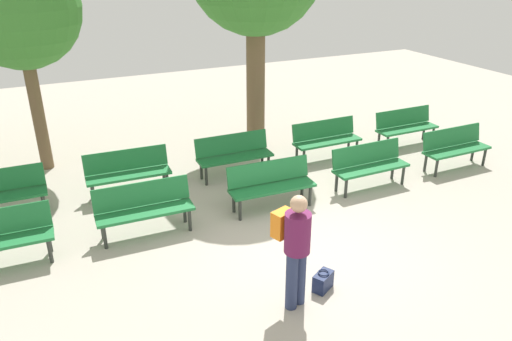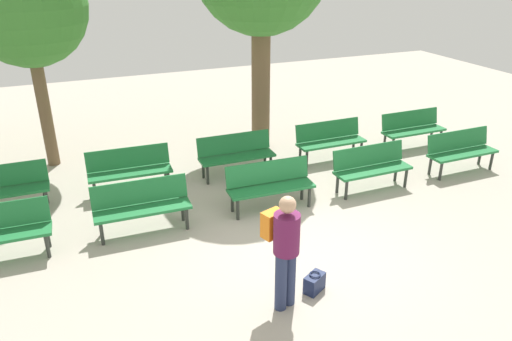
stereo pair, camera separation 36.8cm
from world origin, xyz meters
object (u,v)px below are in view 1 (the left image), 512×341
(bench_r0_c2, at_px, (271,183))
(tree_2, at_px, (18,9))
(bench_r1_c1, at_px, (128,170))
(handbag, at_px, (323,281))
(bench_r0_c1, at_px, (144,206))
(bench_r0_c4, at_px, (455,146))
(bench_r1_c2, at_px, (234,153))
(bench_r0_c3, at_px, (369,163))
(bench_r1_c3, at_px, (326,137))
(bench_r1_c4, at_px, (406,125))
(visitor_with_backpack, at_px, (295,244))

(bench_r0_c2, xyz_separation_m, tree_2, (-3.65, 3.71, 2.85))
(bench_r1_c1, xyz_separation_m, handbag, (1.85, -4.16, -0.37))
(bench_r0_c2, relative_size, tree_2, 0.35)
(bench_r0_c1, relative_size, bench_r0_c4, 1.01)
(bench_r1_c1, bearing_deg, bench_r0_c1, -89.57)
(bench_r0_c4, distance_m, tree_2, 9.38)
(bench_r1_c2, bearing_deg, handbag, -94.02)
(bench_r0_c2, height_order, handbag, bench_r0_c2)
(bench_r1_c2, bearing_deg, bench_r0_c3, -35.50)
(bench_r0_c4, height_order, tree_2, tree_2)
(bench_r1_c3, bearing_deg, bench_r1_c2, 179.72)
(bench_r1_c1, height_order, bench_r1_c3, same)
(bench_r0_c3, xyz_separation_m, bench_r1_c1, (-4.44, 1.70, 0.00))
(bench_r0_c2, xyz_separation_m, bench_r1_c4, (4.43, 1.52, 0.00))
(bench_r1_c4, bearing_deg, bench_r1_c3, 178.31)
(bench_r0_c1, relative_size, bench_r1_c1, 1.00)
(bench_r1_c1, xyz_separation_m, bench_r1_c3, (4.46, -0.07, 0.00))
(bench_r0_c2, distance_m, handbag, 2.55)
(tree_2, bearing_deg, bench_r0_c3, -32.72)
(bench_r1_c3, xyz_separation_m, tree_2, (-5.85, 2.12, 2.85))
(bench_r0_c4, bearing_deg, bench_r1_c3, 143.89)
(bench_r1_c4, distance_m, visitor_with_backpack, 6.77)
(bench_r1_c2, xyz_separation_m, tree_2, (-3.59, 2.10, 2.85))
(bench_r0_c1, height_order, bench_r1_c3, same)
(bench_r0_c2, height_order, bench_r0_c4, same)
(visitor_with_backpack, bearing_deg, bench_r1_c3, -145.61)
(bench_r1_c1, relative_size, visitor_with_backpack, 0.98)
(bench_r1_c4, bearing_deg, visitor_with_backpack, -142.41)
(bench_r0_c2, height_order, bench_r1_c2, same)
(bench_r0_c1, relative_size, bench_r1_c2, 1.00)
(bench_r1_c1, bearing_deg, handbag, -63.62)
(bench_r0_c1, xyz_separation_m, bench_r0_c3, (4.50, -0.11, 0.00))
(bench_r0_c3, bearing_deg, tree_2, 146.84)
(bench_r0_c3, bearing_deg, bench_r1_c1, 158.60)
(bench_r0_c1, xyz_separation_m, bench_r1_c4, (6.74, 1.44, 0.00))
(bench_r1_c4, bearing_deg, bench_r0_c2, -160.81)
(bench_r1_c3, relative_size, visitor_with_backpack, 0.97)
(tree_2, distance_m, visitor_with_backpack, 7.27)
(bench_r1_c3, height_order, tree_2, tree_2)
(bench_r1_c3, distance_m, visitor_with_backpack, 5.24)
(bench_r1_c4, distance_m, tree_2, 8.85)
(bench_r1_c4, relative_size, tree_2, 0.35)
(bench_r0_c4, xyz_separation_m, visitor_with_backpack, (-5.41, -2.55, 0.43))
(visitor_with_backpack, bearing_deg, bench_r1_c2, -120.49)
(tree_2, bearing_deg, bench_r0_c2, -45.47)
(bench_r1_c2, bearing_deg, tree_2, 150.53)
(bench_r1_c2, xyz_separation_m, handbag, (-0.35, -4.11, -0.37))
(handbag, bearing_deg, tree_2, 117.58)
(bench_r0_c4, relative_size, bench_r1_c2, 1.00)
(visitor_with_backpack, bearing_deg, bench_r0_c1, -81.35)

